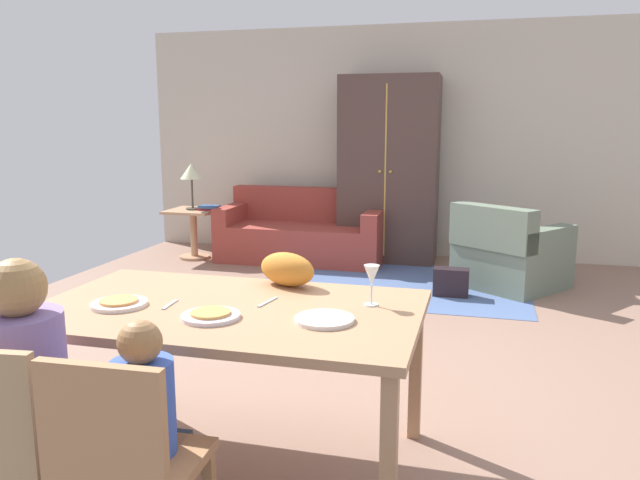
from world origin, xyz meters
TOP-DOWN VIEW (x-y plane):
  - ground_plane at (0.00, 0.48)m, footprint 6.45×6.17m
  - back_wall at (0.00, 3.62)m, footprint 6.45×0.10m
  - dining_table at (-0.19, -1.34)m, footprint 1.73×1.03m
  - plate_near_man at (-0.67, -1.46)m, footprint 0.25×0.25m
  - pizza_near_man at (-0.67, -1.46)m, footprint 0.17×0.17m
  - plate_near_child at (-0.19, -1.52)m, footprint 0.25×0.25m
  - pizza_near_child at (-0.19, -1.52)m, footprint 0.17×0.17m
  - plate_near_woman at (0.29, -1.44)m, footprint 0.25×0.25m
  - wine_glass at (0.43, -1.16)m, footprint 0.07×0.07m
  - fork at (-0.45, -1.39)m, footprint 0.03×0.15m
  - knife at (-0.04, -1.24)m, footprint 0.04×0.17m
  - dining_chair_man at (-0.66, -2.21)m, footprint 0.47×0.47m
  - person_man at (-0.67, -2.03)m, footprint 0.31×0.41m
  - dining_chair_child at (-0.19, -2.21)m, footprint 0.44×0.44m
  - person_child at (-0.19, -2.04)m, footprint 0.22×0.29m
  - cat at (-0.04, -0.92)m, footprint 0.36×0.27m
  - area_rug at (0.08, 2.13)m, footprint 2.60×1.80m
  - couch at (-1.10, 2.98)m, footprint 1.89×0.86m
  - armchair at (1.18, 2.28)m, footprint 1.20×1.20m
  - armoire at (-0.15, 3.23)m, footprint 1.10×0.59m
  - side_table at (-2.37, 2.73)m, footprint 0.56×0.56m
  - table_lamp at (-2.37, 2.73)m, footprint 0.26×0.26m
  - book_lower at (-2.18, 2.73)m, footprint 0.22×0.16m
  - book_upper at (-2.16, 2.72)m, footprint 0.22×0.16m
  - handbag at (0.66, 1.83)m, footprint 0.32×0.16m

SIDE VIEW (x-z plane):
  - ground_plane at x=0.00m, z-range -0.02..0.00m
  - area_rug at x=0.08m, z-range 0.00..0.01m
  - handbag at x=0.66m, z-range 0.00..0.26m
  - couch at x=-1.10m, z-range -0.11..0.71m
  - armchair at x=1.18m, z-range -0.09..0.73m
  - side_table at x=-2.37m, z-range 0.09..0.67m
  - person_child at x=-0.19m, z-range -0.03..0.89m
  - dining_chair_man at x=-0.66m, z-range 0.06..0.93m
  - dining_chair_child at x=-0.19m, z-range 0.06..0.93m
  - person_man at x=-0.67m, z-range -0.04..1.07m
  - book_lower at x=-2.18m, z-range 0.58..0.61m
  - book_upper at x=-2.16m, z-range 0.61..0.64m
  - dining_table at x=-0.19m, z-range 0.31..1.07m
  - fork at x=-0.45m, z-range 0.76..0.77m
  - knife at x=-0.04m, z-range 0.76..0.77m
  - plate_near_man at x=-0.67m, z-range 0.76..0.78m
  - plate_near_child at x=-0.19m, z-range 0.76..0.78m
  - plate_near_woman at x=0.29m, z-range 0.76..0.78m
  - pizza_near_man at x=-0.67m, z-range 0.78..0.79m
  - pizza_near_child at x=-0.19m, z-range 0.78..0.79m
  - cat at x=-0.04m, z-range 0.76..0.93m
  - wine_glass at x=0.43m, z-range 0.80..0.99m
  - table_lamp at x=-2.37m, z-range 0.74..1.28m
  - armoire at x=-0.15m, z-range 0.00..2.10m
  - back_wall at x=0.00m, z-range 0.00..2.70m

